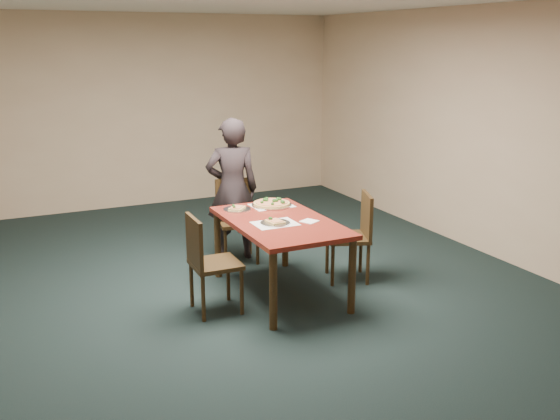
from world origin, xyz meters
name	(u,v)px	position (x,y,z in m)	size (l,w,h in m)	color
ground	(250,297)	(0.00, 0.00, 0.00)	(8.00, 8.00, 0.00)	black
room_shell	(248,117)	(0.00, 0.00, 1.74)	(8.00, 8.00, 8.00)	#CDAF8E
dining_table	(280,229)	(0.31, -0.03, 0.66)	(0.90, 1.50, 0.75)	maroon
chair_far	(236,215)	(0.30, 1.11, 0.52)	(0.48, 0.48, 0.91)	black
chair_left	(207,259)	(-0.47, -0.14, 0.52)	(0.43, 0.43, 0.91)	black
chair_right	(355,231)	(1.18, 0.00, 0.52)	(0.54, 0.54, 0.91)	black
diner	(232,189)	(0.28, 1.17, 0.80)	(0.58, 0.38, 1.60)	black
placemat_main	(272,205)	(0.46, 0.50, 0.75)	(0.42, 0.32, 0.00)	white
placemat_near	(275,224)	(0.22, -0.12, 0.75)	(0.40, 0.30, 0.00)	white
pizza_pan	(272,203)	(0.46, 0.50, 0.77)	(0.42, 0.42, 0.07)	silver
slice_plate_near	(275,222)	(0.21, -0.12, 0.76)	(0.28, 0.28, 0.06)	silver
slice_plate_far	(237,209)	(0.08, 0.50, 0.76)	(0.28, 0.28, 0.06)	silver
napkin	(309,221)	(0.54, -0.19, 0.75)	(0.14, 0.14, 0.01)	white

